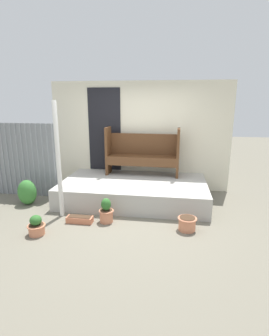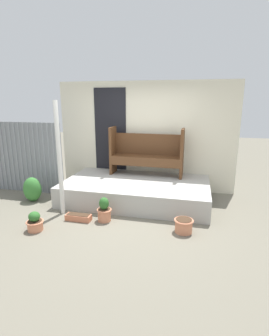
{
  "view_description": "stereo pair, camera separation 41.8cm",
  "coord_description": "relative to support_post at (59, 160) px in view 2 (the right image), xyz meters",
  "views": [
    {
      "loc": [
        0.85,
        -4.53,
        2.16
      ],
      "look_at": [
        0.13,
        0.31,
        0.89
      ],
      "focal_mm": 28.0,
      "sensor_mm": 36.0,
      "label": 1
    },
    {
      "loc": [
        1.26,
        -4.45,
        2.16
      ],
      "look_at": [
        0.13,
        0.31,
        0.89
      ],
      "focal_mm": 28.0,
      "sensor_mm": 36.0,
      "label": 2
    }
  ],
  "objects": [
    {
      "name": "fence_corrugated",
      "position": [
        -1.59,
        0.96,
        -0.24
      ],
      "size": [
        2.21,
        0.05,
        1.67
      ],
      "color": "gray",
      "rests_on": "ground_plane"
    },
    {
      "name": "house_wall",
      "position": [
        1.21,
        1.91,
        0.23
      ],
      "size": [
        4.33,
        0.08,
        2.6
      ],
      "color": "beige",
      "rests_on": "ground_plane"
    },
    {
      "name": "planter_box_rect",
      "position": [
        0.44,
        -0.23,
        -1.02
      ],
      "size": [
        0.48,
        0.17,
        0.12
      ],
      "color": "#C67251",
      "rests_on": "ground_plane"
    },
    {
      "name": "ground_plane",
      "position": [
        1.22,
        0.13,
        -1.08
      ],
      "size": [
        24.0,
        24.0,
        0.0
      ],
      "primitive_type": "plane",
      "color": "#706B5B"
    },
    {
      "name": "flower_pot_right",
      "position": [
        2.35,
        -0.24,
        -0.95
      ],
      "size": [
        0.33,
        0.33,
        0.24
      ],
      "color": "tan",
      "rests_on": "ground_plane"
    },
    {
      "name": "support_post",
      "position": [
        0.0,
        0.0,
        0.0
      ],
      "size": [
        0.08,
        0.08,
        2.16
      ],
      "color": "white",
      "rests_on": "ground_plane"
    },
    {
      "name": "shrub_by_fence",
      "position": [
        -0.95,
        0.43,
        -0.81
      ],
      "size": [
        0.39,
        0.35,
        0.54
      ],
      "color": "#387A33",
      "rests_on": "ground_plane"
    },
    {
      "name": "flower_pot_middle",
      "position": [
        0.91,
        -0.14,
        -0.88
      ],
      "size": [
        0.28,
        0.28,
        0.46
      ],
      "color": "tan",
      "rests_on": "ground_plane"
    },
    {
      "name": "bench",
      "position": [
        1.36,
        1.58,
        -0.09
      ],
      "size": [
        1.7,
        0.43,
        1.11
      ],
      "rotation": [
        0.0,
        0.0,
        -0.02
      ],
      "color": "#54331C",
      "rests_on": "porch_slab"
    },
    {
      "name": "flower_pot_left",
      "position": [
        -0.11,
        -0.76,
        -0.93
      ],
      "size": [
        0.3,
        0.3,
        0.34
      ],
      "color": "tan",
      "rests_on": "ground_plane"
    },
    {
      "name": "porch_slab",
      "position": [
        1.25,
        1.01,
        -0.86
      ],
      "size": [
        3.13,
        1.76,
        0.44
      ],
      "color": "#B2AFA8",
      "rests_on": "ground_plane"
    }
  ]
}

